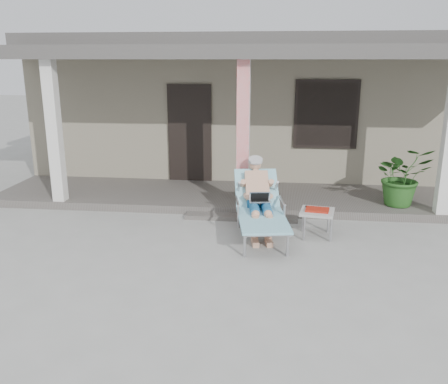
# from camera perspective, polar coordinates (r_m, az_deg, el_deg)

# --- Properties ---
(ground) EXTENTS (60.00, 60.00, 0.00)m
(ground) POSITION_cam_1_polar(r_m,az_deg,el_deg) (6.78, 0.83, -8.35)
(ground) COLOR #9E9E99
(ground) RESTS_ON ground
(house) EXTENTS (10.40, 5.40, 3.30)m
(house) POSITION_cam_1_polar(r_m,az_deg,el_deg) (12.72, 3.82, 10.72)
(house) COLOR gray
(house) RESTS_ON ground
(porch_deck) EXTENTS (10.00, 2.00, 0.15)m
(porch_deck) POSITION_cam_1_polar(r_m,az_deg,el_deg) (9.57, 2.61, -0.63)
(porch_deck) COLOR #605B56
(porch_deck) RESTS_ON ground
(porch_overhang) EXTENTS (10.00, 2.30, 2.85)m
(porch_overhang) POSITION_cam_1_polar(r_m,az_deg,el_deg) (9.13, 2.81, 15.84)
(porch_overhang) COLOR silver
(porch_overhang) RESTS_ON porch_deck
(porch_step) EXTENTS (2.00, 0.30, 0.07)m
(porch_step) POSITION_cam_1_polar(r_m,az_deg,el_deg) (8.48, 2.07, -3.05)
(porch_step) COLOR #605B56
(porch_step) RESTS_ON ground
(lounger) EXTENTS (1.00, 1.98, 1.25)m
(lounger) POSITION_cam_1_polar(r_m,az_deg,el_deg) (7.58, 4.30, 0.40)
(lounger) COLOR #B7B7BC
(lounger) RESTS_ON ground
(side_table) EXTENTS (0.60, 0.60, 0.47)m
(side_table) POSITION_cam_1_polar(r_m,az_deg,el_deg) (7.71, 11.14, -2.51)
(side_table) COLOR #ACACA7
(side_table) RESTS_ON ground
(potted_palm) EXTENTS (1.10, 0.99, 1.10)m
(potted_palm) POSITION_cam_1_polar(r_m,az_deg,el_deg) (9.26, 20.64, 1.82)
(potted_palm) COLOR #26591E
(potted_palm) RESTS_ON porch_deck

